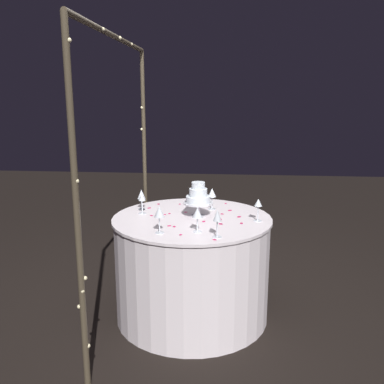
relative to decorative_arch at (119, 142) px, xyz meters
name	(u,v)px	position (x,y,z in m)	size (l,w,h in m)	color
ground_plane	(192,314)	(0.00, -0.53, -1.33)	(12.00, 12.00, 0.00)	black
decorative_arch	(119,142)	(0.00, 0.00, 0.00)	(1.80, 0.06, 2.06)	#473D2D
main_table	(192,267)	(0.00, -0.53, -0.94)	(1.17, 1.17, 0.78)	white
tiered_cake	(198,197)	(0.03, -0.57, -0.40)	(0.22, 0.22, 0.26)	silver
wine_glass_0	(159,213)	(-0.38, -0.35, -0.41)	(0.07, 0.07, 0.18)	silver
wine_glass_1	(141,195)	(0.19, -0.11, -0.43)	(0.06, 0.06, 0.16)	silver
wine_glass_2	(217,217)	(-0.43, -0.73, -0.41)	(0.06, 0.06, 0.18)	silver
wine_glass_3	(258,204)	(-0.05, -1.00, -0.43)	(0.06, 0.06, 0.16)	silver
wine_glass_4	(197,214)	(-0.33, -0.59, -0.42)	(0.07, 0.07, 0.16)	silver
wine_glass_5	(142,198)	(0.06, -0.15, -0.43)	(0.06, 0.06, 0.16)	silver
wine_glass_6	(212,194)	(0.24, -0.66, -0.42)	(0.07, 0.07, 0.17)	silver
rose_petal_0	(226,203)	(0.42, -0.77, -0.55)	(0.02, 0.02, 0.00)	#C61951
rose_petal_1	(220,219)	(-0.04, -0.73, -0.55)	(0.04, 0.02, 0.00)	#C61951
rose_petal_2	(204,221)	(-0.10, -0.62, -0.55)	(0.03, 0.02, 0.00)	#C61951
rose_petal_3	(241,223)	(-0.12, -0.89, -0.55)	(0.03, 0.02, 0.00)	#C61951
rose_petal_4	(174,227)	(-0.24, -0.43, -0.55)	(0.03, 0.02, 0.00)	#C61951
rose_petal_5	(165,215)	(0.05, -0.32, -0.55)	(0.02, 0.02, 0.00)	#C61951
rose_petal_6	(215,240)	(-0.48, -0.71, -0.55)	(0.03, 0.02, 0.00)	#C61951
rose_petal_7	(149,208)	(0.22, -0.17, -0.55)	(0.03, 0.02, 0.00)	#C61951
rose_petal_8	(152,216)	(0.01, -0.22, -0.55)	(0.03, 0.02, 0.00)	#C61951
rose_petal_9	(181,235)	(-0.40, -0.49, -0.55)	(0.02, 0.02, 0.00)	#C61951
rose_petal_10	(159,204)	(0.35, -0.22, -0.55)	(0.03, 0.02, 0.00)	#C61951
rose_petal_11	(197,206)	(0.31, -0.54, -0.55)	(0.02, 0.02, 0.00)	#C61951
rose_petal_12	(230,210)	(0.21, -0.80, -0.55)	(0.04, 0.03, 0.00)	#C61951
rose_petal_13	(187,200)	(0.52, -0.44, -0.55)	(0.03, 0.02, 0.00)	#C61951
rose_petal_14	(222,214)	(0.10, -0.75, -0.55)	(0.03, 0.02, 0.00)	#C61951
rose_petal_15	(169,226)	(-0.22, -0.39, -0.55)	(0.03, 0.02, 0.00)	#C61951
rose_petal_16	(221,224)	(-0.15, -0.74, -0.55)	(0.03, 0.02, 0.00)	#C61951
rose_petal_17	(186,212)	(0.13, -0.47, -0.55)	(0.03, 0.02, 0.00)	#C61951
rose_petal_18	(180,204)	(0.37, -0.39, -0.55)	(0.03, 0.02, 0.00)	#C61951
rose_petal_19	(169,214)	(0.08, -0.35, -0.55)	(0.03, 0.02, 0.00)	#C61951
rose_petal_20	(239,217)	(0.04, -0.87, -0.55)	(0.04, 0.03, 0.00)	#C61951
rose_petal_21	(198,209)	(0.22, -0.56, -0.55)	(0.03, 0.02, 0.00)	#C61951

